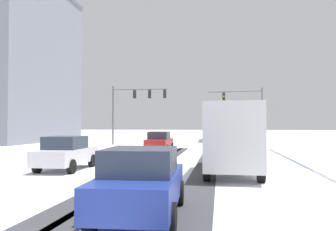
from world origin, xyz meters
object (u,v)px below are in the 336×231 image
car_blue_fourth (141,182)px  box_truck_delivery (233,137)px  car_white_third (66,153)px  traffic_signal_far_right (247,105)px  car_red_lead (159,141)px  car_dark_green_second (232,146)px  traffic_signal_far_left (135,101)px  bus_oncoming (216,126)px

car_blue_fourth → box_truck_delivery: 8.14m
car_white_third → car_blue_fourth: (5.49, -7.65, 0.00)m
car_blue_fourth → traffic_signal_far_right: bearing=81.4°
traffic_signal_far_right → car_red_lead: bearing=-121.3°
traffic_signal_far_right → car_red_lead: 15.81m
car_white_third → car_dark_green_second: bearing=38.2°
traffic_signal_far_left → car_dark_green_second: traffic_signal_far_left is taller
traffic_signal_far_right → car_white_third: bearing=-112.7°
traffic_signal_far_left → car_blue_fourth: bearing=-75.4°
bus_oncoming → car_dark_green_second: bearing=-87.2°
traffic_signal_far_left → traffic_signal_far_right: 13.03m
car_dark_green_second → bus_oncoming: bearing=92.8°
car_red_lead → bus_oncoming: bus_oncoming is taller
car_red_lead → box_truck_delivery: 13.01m
car_red_lead → car_dark_green_second: bearing=-44.5°
bus_oncoming → box_truck_delivery: bus_oncoming is taller
car_white_third → box_truck_delivery: box_truck_delivery is taller
traffic_signal_far_right → car_blue_fourth: size_ratio=1.56×
car_red_lead → box_truck_delivery: box_truck_delivery is taller
box_truck_delivery → car_dark_green_second: bearing=88.6°
car_red_lead → box_truck_delivery: bearing=-65.1°
traffic_signal_far_left → traffic_signal_far_right: bearing=18.0°
car_dark_green_second → bus_oncoming: size_ratio=0.38×
car_white_third → box_truck_delivery: size_ratio=0.55×
car_white_third → car_red_lead: bearing=78.4°
traffic_signal_far_right → box_truck_delivery: traffic_signal_far_right is taller
car_white_third → bus_oncoming: bearing=77.8°
car_red_lead → car_dark_green_second: (5.62, -5.51, 0.00)m
car_red_lead → car_blue_fourth: size_ratio=0.99×
car_white_third → box_truck_delivery: bearing=0.6°
traffic_signal_far_left → car_blue_fourth: size_ratio=1.56×
car_dark_green_second → box_truck_delivery: bearing=-91.4°
traffic_signal_far_right → bus_oncoming: traffic_signal_far_right is taller
traffic_signal_far_left → box_truck_delivery: (9.85, -20.90, -3.16)m
traffic_signal_far_left → car_white_third: size_ratio=1.58×
car_white_third → bus_oncoming: (6.81, 31.56, 1.18)m
box_truck_delivery → bus_oncoming: bearing=92.0°
traffic_signal_far_right → bus_oncoming: 7.90m
traffic_signal_far_right → car_blue_fourth: 33.22m
traffic_signal_far_right → traffic_signal_far_left: bearing=-162.0°
traffic_signal_far_left → box_truck_delivery: size_ratio=0.87×
car_blue_fourth → traffic_signal_far_left: bearing=104.6°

